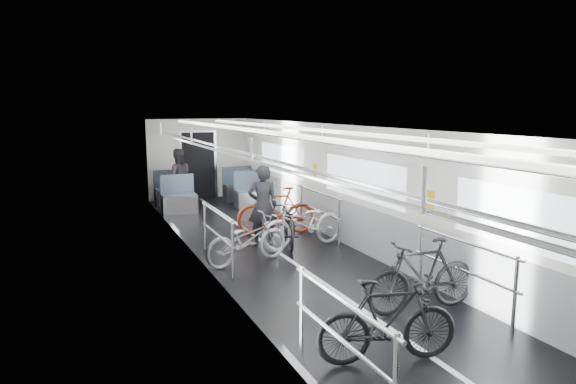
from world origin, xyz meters
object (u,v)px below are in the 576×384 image
bike_right_near (422,275)px  person_seated (178,177)px  bike_right_far (276,211)px  bike_left_far (247,239)px  bike_left_mid (387,321)px  person_standing (263,206)px  bike_right_mid (304,223)px  bike_aisle (289,222)px

bike_right_near → person_seated: bearing=-167.0°
bike_right_far → bike_left_far: bearing=-20.4°
bike_left_mid → person_standing: 5.04m
person_standing → person_seated: person_standing is taller
person_seated → bike_right_near: bearing=106.1°
bike_right_near → person_standing: bearing=-165.4°
bike_right_mid → bike_left_far: bearing=-78.8°
bike_right_mid → person_standing: 0.89m
bike_right_mid → person_seated: (-1.41, 5.32, 0.31)m
bike_left_mid → person_standing: size_ratio=0.97×
person_standing → person_seated: size_ratio=1.01×
bike_right_mid → person_standing: size_ratio=1.15×
bike_right_mid → person_seated: person_seated is taller
bike_left_mid → bike_right_near: bearing=-37.6°
bike_right_near → person_standing: person_standing is taller
bike_left_far → bike_aisle: (1.20, 0.90, 0.02)m
bike_right_near → bike_right_far: size_ratio=0.98×
bike_left_far → bike_right_mid: 1.46m
bike_left_far → bike_right_near: size_ratio=0.98×
bike_left_mid → bike_right_far: size_ratio=0.92×
bike_right_mid → bike_aisle: bike_right_mid is taller
bike_left_far → person_seated: size_ratio=1.02×
person_standing → person_seated: bearing=-68.5°
bike_left_far → person_seated: 5.87m
bike_right_near → person_seated: size_ratio=1.04×
person_seated → bike_left_far: bearing=96.8°
bike_left_mid → bike_left_far: bike_left_mid is taller
bike_right_mid → person_seated: size_ratio=1.16×
bike_right_far → person_standing: person_standing is taller
bike_left_mid → person_seated: bearing=14.8°
bike_right_far → bike_aisle: bearing=10.3°
bike_left_mid → person_standing: bearing=8.2°
bike_left_mid → person_standing: person_standing is taller
bike_left_mid → bike_aisle: size_ratio=0.91×
bike_left_far → person_seated: (-0.05, 5.86, 0.37)m
bike_aisle → person_standing: person_standing is taller
bike_right_near → person_seated: 8.99m
bike_right_near → bike_right_mid: (-0.12, 3.53, -0.01)m
bike_left_mid → bike_left_far: bearing=16.6°
bike_aisle → bike_right_near: bearing=-68.2°
bike_left_far → bike_right_far: size_ratio=0.96×
bike_right_mid → bike_right_far: size_ratio=1.09×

